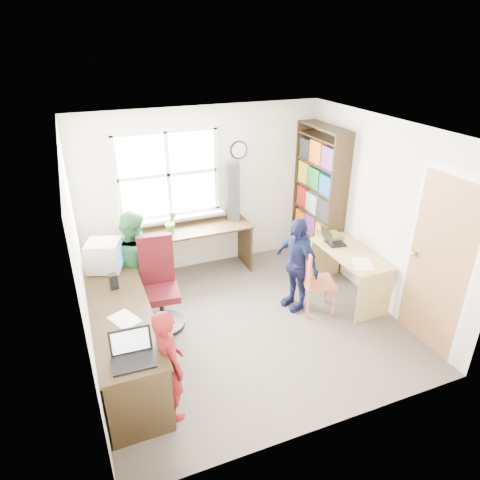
{
  "coord_description": "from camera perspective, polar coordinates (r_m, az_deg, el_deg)",
  "views": [
    {
      "loc": [
        -1.7,
        -4.0,
        3.29
      ],
      "look_at": [
        0.0,
        0.25,
        1.05
      ],
      "focal_mm": 32.0,
      "sensor_mm": 36.0,
      "label": 1
    }
  ],
  "objects": [
    {
      "name": "person_green",
      "position": [
        5.46,
        -13.64,
        -3.04
      ],
      "size": [
        0.68,
        0.79,
        1.39
      ],
      "primitive_type": "imported",
      "rotation": [
        0.0,
        0.0,
        1.82
      ],
      "color": "#317C40",
      "rests_on": "ground"
    },
    {
      "name": "speaker_a",
      "position": [
        4.88,
        -16.51,
        -5.29
      ],
      "size": [
        0.1,
        0.1,
        0.18
      ],
      "rotation": [
        0.0,
        0.0,
        0.1
      ],
      "color": "black",
      "rests_on": "l_desk"
    },
    {
      "name": "paper_a",
      "position": [
        4.4,
        -15.13,
        -10.17
      ],
      "size": [
        0.32,
        0.37,
        0.0
      ],
      "rotation": [
        0.0,
        0.0,
        0.45
      ],
      "color": "white",
      "rests_on": "l_desk"
    },
    {
      "name": "person_red",
      "position": [
        4.08,
        -9.46,
        -16.02
      ],
      "size": [
        0.35,
        0.47,
        1.16
      ],
      "primitive_type": "imported",
      "rotation": [
        0.0,
        0.0,
        1.76
      ],
      "color": "maroon",
      "rests_on": "ground"
    },
    {
      "name": "laptop_right",
      "position": [
        5.97,
        12.09,
        0.04
      ],
      "size": [
        0.3,
        0.35,
        0.22
      ],
      "rotation": [
        0.0,
        0.0,
        1.46
      ],
      "color": "black",
      "rests_on": "right_desk"
    },
    {
      "name": "crt_monitor",
      "position": [
        5.22,
        -17.62,
        -2.03
      ],
      "size": [
        0.46,
        0.44,
        0.37
      ],
      "rotation": [
        0.0,
        0.0,
        -0.34
      ],
      "color": "silver",
      "rests_on": "l_desk"
    },
    {
      "name": "speaker_b",
      "position": [
        5.47,
        -17.31,
        -1.9
      ],
      "size": [
        0.1,
        0.1,
        0.16
      ],
      "rotation": [
        0.0,
        0.0,
        0.31
      ],
      "color": "black",
      "rests_on": "l_desk"
    },
    {
      "name": "l_desk",
      "position": [
        4.68,
        -12.79,
        -11.89
      ],
      "size": [
        2.38,
        2.95,
        0.75
      ],
      "color": "#352615",
      "rests_on": "ground"
    },
    {
      "name": "right_desk",
      "position": [
        5.89,
        14.33,
        -3.19
      ],
      "size": [
        0.55,
        1.17,
        0.68
      ],
      "rotation": [
        0.0,
        0.0,
        -0.0
      ],
      "color": "tan",
      "rests_on": "ground"
    },
    {
      "name": "wooden_chair",
      "position": [
        5.5,
        9.8,
        -5.06
      ],
      "size": [
        0.47,
        0.47,
        0.88
      ],
      "rotation": [
        0.0,
        0.0,
        -0.27
      ],
      "color": "#C86342",
      "rests_on": "ground"
    },
    {
      "name": "bookshelf",
      "position": [
        6.58,
        10.42,
        5.3
      ],
      "size": [
        0.3,
        1.02,
        2.1
      ],
      "color": "#352615",
      "rests_on": "ground"
    },
    {
      "name": "game_box",
      "position": [
        6.13,
        11.83,
        0.58
      ],
      "size": [
        0.34,
        0.34,
        0.06
      ],
      "rotation": [
        0.0,
        0.0,
        -0.15
      ],
      "color": "red",
      "rests_on": "right_desk"
    },
    {
      "name": "potted_plant",
      "position": [
        6.0,
        -9.18,
        2.32
      ],
      "size": [
        0.18,
        0.15,
        0.31
      ],
      "primitive_type": "imported",
      "rotation": [
        0.0,
        0.0,
        0.05
      ],
      "color": "#347B31",
      "rests_on": "l_desk"
    },
    {
      "name": "laptop_left",
      "position": [
        3.9,
        -14.17,
        -14.37
      ],
      "size": [
        0.37,
        0.31,
        0.25
      ],
      "rotation": [
        0.0,
        0.0,
        -0.05
      ],
      "color": "black",
      "rests_on": "l_desk"
    },
    {
      "name": "room",
      "position": [
        4.89,
        0.79,
        1.05
      ],
      "size": [
        3.64,
        3.44,
        2.44
      ],
      "color": "#4A413A",
      "rests_on": "ground"
    },
    {
      "name": "cd_tower",
      "position": [
        6.27,
        -0.94,
        6.47
      ],
      "size": [
        0.2,
        0.19,
        0.87
      ],
      "rotation": [
        0.0,
        0.0,
        -0.23
      ],
      "color": "black",
      "rests_on": "l_desk"
    },
    {
      "name": "paper_b",
      "position": [
        5.55,
        16.0,
        -3.09
      ],
      "size": [
        0.34,
        0.39,
        0.0
      ],
      "rotation": [
        0.0,
        0.0,
        -0.45
      ],
      "color": "white",
      "rests_on": "right_desk"
    },
    {
      "name": "person_navy",
      "position": [
        5.48,
        7.53,
        -3.19
      ],
      "size": [
        0.47,
        0.79,
        1.26
      ],
      "primitive_type": "imported",
      "rotation": [
        0.0,
        0.0,
        -1.34
      ],
      "color": "#14193F",
      "rests_on": "ground"
    },
    {
      "name": "swivel_chair",
      "position": [
        5.29,
        -10.67,
        -6.39
      ],
      "size": [
        0.58,
        0.58,
        1.14
      ],
      "rotation": [
        0.0,
        0.0,
        -0.1
      ],
      "color": "black",
      "rests_on": "ground"
    }
  ]
}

